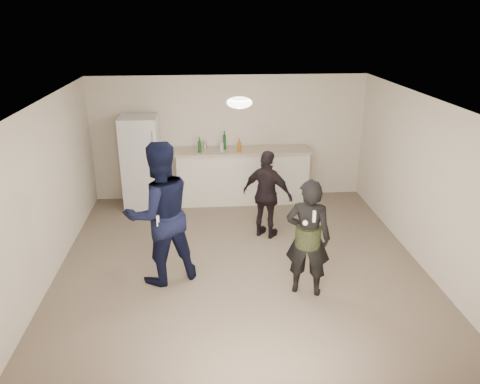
{
  "coord_description": "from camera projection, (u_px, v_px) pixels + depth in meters",
  "views": [
    {
      "loc": [
        -0.51,
        -6.21,
        3.63
      ],
      "look_at": [
        0.0,
        0.2,
        1.15
      ],
      "focal_mm": 35.0,
      "sensor_mm": 36.0,
      "label": 1
    }
  ],
  "objects": [
    {
      "name": "floor",
      "position": [
        241.0,
        267.0,
        7.12
      ],
      "size": [
        6.0,
        6.0,
        0.0
      ],
      "primitive_type": "plane",
      "color": "#6B5B4C",
      "rests_on": "ground"
    },
    {
      "name": "ceiling",
      "position": [
        241.0,
        103.0,
        6.22
      ],
      "size": [
        6.0,
        6.0,
        0.0
      ],
      "primitive_type": "plane",
      "rotation": [
        3.14,
        0.0,
        0.0
      ],
      "color": "silver",
      "rests_on": "wall_back"
    },
    {
      "name": "wall_back",
      "position": [
        229.0,
        138.0,
        9.46
      ],
      "size": [
        6.0,
        0.0,
        6.0
      ],
      "primitive_type": "plane",
      "rotation": [
        1.57,
        0.0,
        0.0
      ],
      "color": "beige",
      "rests_on": "floor"
    },
    {
      "name": "wall_front",
      "position": [
        271.0,
        319.0,
        3.88
      ],
      "size": [
        6.0,
        0.0,
        6.0
      ],
      "primitive_type": "plane",
      "rotation": [
        -1.57,
        0.0,
        0.0
      ],
      "color": "beige",
      "rests_on": "floor"
    },
    {
      "name": "wall_left",
      "position": [
        43.0,
        196.0,
        6.46
      ],
      "size": [
        0.0,
        6.0,
        6.0
      ],
      "primitive_type": "plane",
      "rotation": [
        1.57,
        0.0,
        1.57
      ],
      "color": "beige",
      "rests_on": "floor"
    },
    {
      "name": "wall_right",
      "position": [
        427.0,
        185.0,
        6.87
      ],
      "size": [
        0.0,
        6.0,
        6.0
      ],
      "primitive_type": "plane",
      "rotation": [
        1.57,
        0.0,
        -1.57
      ],
      "color": "beige",
      "rests_on": "floor"
    },
    {
      "name": "counter",
      "position": [
        243.0,
        177.0,
        9.43
      ],
      "size": [
        2.6,
        0.56,
        1.05
      ],
      "primitive_type": "cube",
      "color": "beige",
      "rests_on": "floor"
    },
    {
      "name": "counter_top",
      "position": [
        243.0,
        151.0,
        9.24
      ],
      "size": [
        2.68,
        0.64,
        0.04
      ],
      "primitive_type": "cube",
      "color": "#BDA992",
      "rests_on": "counter"
    },
    {
      "name": "fridge",
      "position": [
        141.0,
        162.0,
        9.08
      ],
      "size": [
        0.7,
        0.7,
        1.8
      ],
      "primitive_type": "cube",
      "color": "white",
      "rests_on": "floor"
    },
    {
      "name": "fridge_handle",
      "position": [
        153.0,
        147.0,
        8.62
      ],
      "size": [
        0.02,
        0.02,
        0.6
      ],
      "primitive_type": "cylinder",
      "color": "silver",
      "rests_on": "fridge"
    },
    {
      "name": "ceiling_dome",
      "position": [
        239.0,
        103.0,
        6.52
      ],
      "size": [
        0.36,
        0.36,
        0.16
      ],
      "primitive_type": "ellipsoid",
      "color": "white",
      "rests_on": "ceiling"
    },
    {
      "name": "shaker",
      "position": [
        205.0,
        145.0,
        9.23
      ],
      "size": [
        0.08,
        0.08,
        0.17
      ],
      "primitive_type": "cylinder",
      "color": "silver",
      "rests_on": "counter_top"
    },
    {
      "name": "man",
      "position": [
        160.0,
        214.0,
        6.45
      ],
      "size": [
        1.23,
        1.12,
        2.06
      ],
      "primitive_type": "imported",
      "rotation": [
        0.0,
        0.0,
        3.56
      ],
      "color": "#0D1439",
      "rests_on": "floor"
    },
    {
      "name": "woman",
      "position": [
        308.0,
        238.0,
        6.21
      ],
      "size": [
        0.7,
        0.56,
        1.65
      ],
      "primitive_type": "imported",
      "rotation": [
        0.0,
        0.0,
        2.82
      ],
      "color": "black",
      "rests_on": "floor"
    },
    {
      "name": "camo_shorts",
      "position": [
        308.0,
        236.0,
        6.2
      ],
      "size": [
        0.34,
        0.34,
        0.28
      ],
      "primitive_type": "cylinder",
      "color": "#2C3C1B",
      "rests_on": "woman"
    },
    {
      "name": "spectator",
      "position": [
        267.0,
        195.0,
        7.85
      ],
      "size": [
        0.95,
        0.79,
        1.52
      ],
      "primitive_type": "imported",
      "rotation": [
        0.0,
        0.0,
        2.57
      ],
      "color": "black",
      "rests_on": "floor"
    },
    {
      "name": "remote_man",
      "position": [
        158.0,
        221.0,
        6.18
      ],
      "size": [
        0.04,
        0.04,
        0.15
      ],
      "primitive_type": "cube",
      "color": "white",
      "rests_on": "man"
    },
    {
      "name": "nunchuk_man",
      "position": [
        168.0,
        224.0,
        6.25
      ],
      "size": [
        0.07,
        0.07,
        0.07
      ],
      "primitive_type": "sphere",
      "color": "silver",
      "rests_on": "man"
    },
    {
      "name": "remote_woman",
      "position": [
        314.0,
        216.0,
        5.82
      ],
      "size": [
        0.04,
        0.04,
        0.15
      ],
      "primitive_type": "cube",
      "color": "white",
      "rests_on": "woman"
    },
    {
      "name": "nunchuk_woman",
      "position": [
        305.0,
        223.0,
        5.88
      ],
      "size": [
        0.07,
        0.07,
        0.07
      ],
      "primitive_type": "sphere",
      "color": "white",
      "rests_on": "woman"
    },
    {
      "name": "bottle_cluster",
      "position": [
        221.0,
        146.0,
        9.09
      ],
      "size": [
        0.84,
        0.29,
        0.28
      ],
      "color": "#14471B",
      "rests_on": "counter_top"
    }
  ]
}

